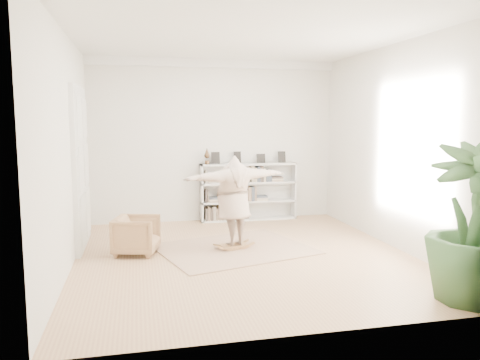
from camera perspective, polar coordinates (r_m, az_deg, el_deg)
The scene contains 9 objects.
floor at distance 7.96m, azimuth 0.53°, elevation -9.21°, with size 6.00×6.00×0.00m, color #AB7E58.
room_shell at distance 10.60m, azimuth -3.15°, elevation 14.02°, with size 6.00×6.00×6.00m.
doors at distance 8.83m, azimuth -18.82°, elevation 1.31°, with size 0.09×1.78×2.92m.
bookshelf at distance 10.67m, azimuth 1.01°, elevation -1.51°, with size 2.20×0.35×1.64m.
armchair at distance 8.18m, azimuth -12.48°, elevation -6.57°, with size 0.69×0.71×0.65m, color tan.
rug at distance 8.33m, azimuth -0.75°, elevation -8.38°, with size 2.50×2.00×0.02m, color tan.
rocker_board at distance 8.32m, azimuth -0.75°, elevation -8.01°, with size 0.54×0.41×0.10m.
person at distance 8.14m, azimuth -0.76°, elevation -2.27°, with size 1.93×0.53×1.57m, color tan.
houseplant at distance 6.45m, azimuth 26.52°, elevation -4.69°, with size 1.12×1.12×2.00m, color #305329.
Camera 1 is at (-1.73, -7.44, 2.24)m, focal length 35.00 mm.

